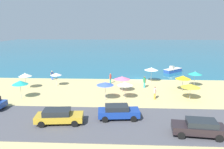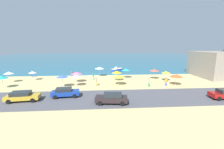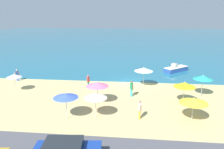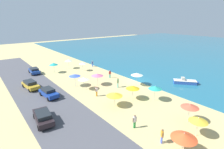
# 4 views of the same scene
# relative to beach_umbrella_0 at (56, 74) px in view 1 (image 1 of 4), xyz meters

# --- Properties ---
(ground_plane) EXTENTS (160.00, 160.00, 0.00)m
(ground_plane) POSITION_rel_beach_umbrella_0_xyz_m (13.45, 5.06, -1.95)
(ground_plane) COLOR tan
(sea) EXTENTS (150.00, 110.00, 0.05)m
(sea) POSITION_rel_beach_umbrella_0_xyz_m (13.45, 60.06, -1.93)
(sea) COLOR #20647F
(sea) RESTS_ON ground_plane
(coastal_road) EXTENTS (80.00, 8.00, 0.06)m
(coastal_road) POSITION_rel_beach_umbrella_0_xyz_m (13.45, -12.94, -1.92)
(coastal_road) COLOR #4C4C52
(coastal_road) RESTS_ON ground_plane
(beach_umbrella_0) EXTENTS (1.73, 1.73, 2.21)m
(beach_umbrella_0) POSITION_rel_beach_umbrella_0_xyz_m (0.00, 0.00, 0.00)
(beach_umbrella_0) COLOR #B2B2B7
(beach_umbrella_0) RESTS_ON ground_plane
(beach_umbrella_1) EXTENTS (2.04, 2.04, 2.52)m
(beach_umbrella_1) POSITION_rel_beach_umbrella_0_xyz_m (-2.85, -6.19, 0.24)
(beach_umbrella_1) COLOR #B2B2B7
(beach_umbrella_1) RESTS_ON ground_plane
(beach_umbrella_2) EXTENTS (2.18, 2.18, 2.46)m
(beach_umbrella_2) POSITION_rel_beach_umbrella_0_xyz_m (8.26, -6.28, 0.25)
(beach_umbrella_2) COLOR #B2B2B7
(beach_umbrella_2) RESTS_ON ground_plane
(beach_umbrella_5) EXTENTS (2.21, 2.21, 2.39)m
(beach_umbrella_5) POSITION_rel_beach_umbrella_0_xyz_m (19.24, -1.71, 0.12)
(beach_umbrella_5) COLOR #B2B2B7
(beach_umbrella_5) RESTS_ON ground_plane
(beach_umbrella_6) EXTENTS (2.32, 2.32, 2.39)m
(beach_umbrella_6) POSITION_rel_beach_umbrella_0_xyz_m (10.40, -2.57, 0.15)
(beach_umbrella_6) COLOR #B2B2B7
(beach_umbrella_6) RESTS_ON ground_plane
(beach_umbrella_7) EXTENTS (2.04, 2.04, 2.39)m
(beach_umbrella_7) POSITION_rel_beach_umbrella_0_xyz_m (10.78, -5.78, 0.16)
(beach_umbrella_7) COLOR #B2B2B7
(beach_umbrella_7) RESTS_ON ground_plane
(beach_umbrella_8) EXTENTS (2.13, 2.13, 2.50)m
(beach_umbrella_8) POSITION_rel_beach_umbrella_0_xyz_m (21.73, 0.74, 0.25)
(beach_umbrella_8) COLOR #B2B2B7
(beach_umbrella_8) RESTS_ON ground_plane
(beach_umbrella_9) EXTENTS (1.92, 1.92, 2.52)m
(beach_umbrella_9) POSITION_rel_beach_umbrella_0_xyz_m (-4.15, -1.75, 0.25)
(beach_umbrella_9) COLOR #B2B2B7
(beach_umbrella_9) RESTS_ON ground_plane
(beach_umbrella_10) EXTENTS (2.32, 2.32, 2.58)m
(beach_umbrella_10) POSITION_rel_beach_umbrella_0_xyz_m (15.30, 3.35, 0.33)
(beach_umbrella_10) COLOR #B2B2B7
(beach_umbrella_10) RESTS_ON ground_plane
(beach_umbrella_11) EXTENTS (2.43, 2.43, 2.16)m
(beach_umbrella_11) POSITION_rel_beach_umbrella_0_xyz_m (19.23, -5.45, -0.08)
(beach_umbrella_11) COLOR #B2B2B7
(beach_umbrella_11) RESTS_ON ground_plane
(bather_0) EXTENTS (0.33, 0.54, 1.74)m
(bather_0) POSITION_rel_beach_umbrella_0_xyz_m (8.45, 2.03, -0.98)
(bather_0) COLOR teal
(bather_0) RESTS_ON ground_plane
(bather_1) EXTENTS (0.40, 0.46, 1.83)m
(bather_1) POSITION_rel_beach_umbrella_0_xyz_m (13.86, -0.24, -0.92)
(bather_1) COLOR teal
(bather_1) RESTS_ON ground_plane
(bather_2) EXTENTS (0.52, 0.36, 1.62)m
(bather_2) POSITION_rel_beach_umbrella_0_xyz_m (-1.99, 4.11, -1.05)
(bather_2) COLOR blue
(bather_2) RESTS_ON ground_plane
(bather_3) EXTENTS (0.29, 0.56, 1.75)m
(bather_3) POSITION_rel_beach_umbrella_0_xyz_m (14.67, -5.60, -0.97)
(bather_3) COLOR #F9A02D
(bather_3) RESTS_ON ground_plane
(parked_car_0) EXTENTS (4.34, 2.15, 1.46)m
(parked_car_0) POSITION_rel_beach_umbrella_0_xyz_m (10.04, -12.05, -1.12)
(parked_car_0) COLOR navy
(parked_car_0) RESTS_ON coastal_road
(parked_car_1) EXTENTS (4.61, 2.31, 1.46)m
(parked_car_1) POSITION_rel_beach_umbrella_0_xyz_m (17.11, -15.21, -1.12)
(parked_car_1) COLOR black
(parked_car_1) RESTS_ON coastal_road
(parked_car_3) EXTENTS (4.72, 2.28, 1.44)m
(parked_car_3) POSITION_rel_beach_umbrella_0_xyz_m (4.26, -13.40, -1.13)
(parked_car_3) COLOR gold
(parked_car_3) RESTS_ON coastal_road
(skiff_nearshore) EXTENTS (4.30, 3.92, 1.33)m
(skiff_nearshore) POSITION_rel_beach_umbrella_0_xyz_m (20.83, 11.48, -1.50)
(skiff_nearshore) COLOR #294B96
(skiff_nearshore) RESTS_ON sea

